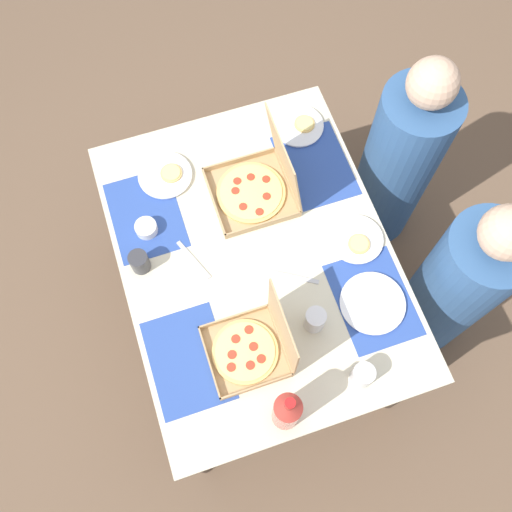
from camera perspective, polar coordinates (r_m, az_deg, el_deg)
name	(u,v)px	position (r m, az deg, el deg)	size (l,w,h in m)	color
ground_plane	(256,311)	(2.81, 0.00, -5.57)	(6.00, 6.00, 0.00)	brown
dining_table	(256,266)	(2.22, 0.00, -1.04)	(1.32, 1.00, 0.72)	#3F3328
placemat_near_left	(146,215)	(2.24, -10.96, 4.05)	(0.36, 0.26, 0.00)	#2D4C9E
placemat_near_right	(188,360)	(2.02, -6.81, -10.31)	(0.36, 0.26, 0.00)	#2D4C9E
placemat_far_left	(315,165)	(2.31, 5.93, 9.02)	(0.36, 0.26, 0.00)	#2D4C9E
placemat_far_right	(373,299)	(2.11, 11.63, -4.28)	(0.36, 0.26, 0.00)	#2D4C9E
pizza_box_corner_left	(258,186)	(2.20, 0.22, 7.06)	(0.31, 0.31, 0.34)	tan
pizza_box_edge_far	(253,347)	(1.97, -0.29, -9.06)	(0.26, 0.27, 0.30)	tan
plate_middle	(356,240)	(2.17, 10.02, 1.58)	(0.20, 0.20, 0.03)	white
plate_near_left	(299,126)	(2.40, 4.31, 12.87)	(0.21, 0.21, 0.03)	white
plate_far_left	(372,303)	(2.10, 11.57, -4.67)	(0.24, 0.24, 0.02)	white
plate_near_right	(166,175)	(2.30, -9.01, 7.98)	(0.21, 0.21, 0.03)	white
soda_bottle	(287,411)	(1.85, 3.11, -15.24)	(0.09, 0.09, 0.32)	#B2382D
cup_clear_left	(362,375)	(1.98, 10.60, -11.65)	(0.07, 0.07, 0.10)	silver
cup_clear_right	(140,262)	(2.11, -11.57, -0.58)	(0.07, 0.07, 0.09)	#333338
cup_spare	(315,320)	(2.00, 5.92, -6.35)	(0.07, 0.07, 0.10)	silver
condiment_bowl	(146,228)	(2.19, -10.92, 2.75)	(0.08, 0.08, 0.04)	white
fork_by_far_left	(194,260)	(2.13, -6.27, -0.37)	(0.19, 0.02, 0.01)	#B7B7BC
fork_by_near_right	(293,277)	(2.10, 3.77, -2.10)	(0.19, 0.02, 0.01)	#B7B7BC
diner_left_seat	(398,164)	(2.62, 13.97, 8.91)	(0.32, 0.32, 1.15)	#33598C
diner_right_seat	(456,286)	(2.46, 19.33, -2.84)	(0.32, 0.32, 1.11)	#33598C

